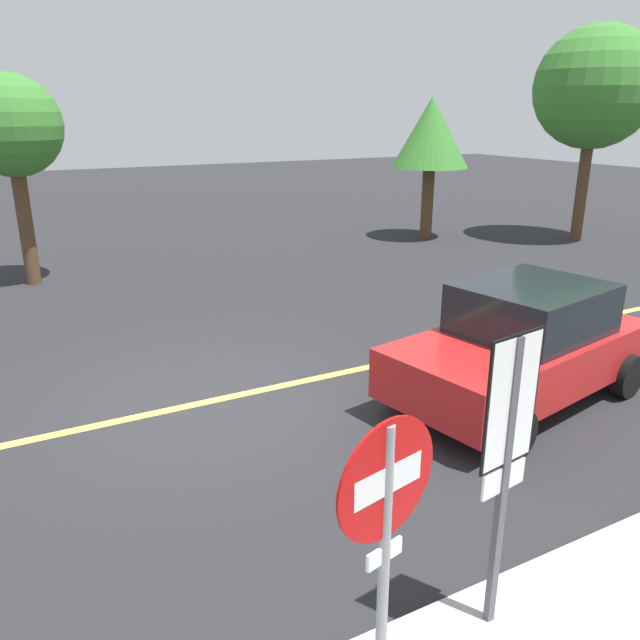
{
  "coord_description": "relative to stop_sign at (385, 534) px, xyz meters",
  "views": [
    {
      "loc": [
        -2.36,
        -7.79,
        3.91
      ],
      "look_at": [
        1.65,
        -0.22,
        1.03
      ],
      "focal_mm": 34.94,
      "sensor_mm": 36.0,
      "label": 1
    }
  ],
  "objects": [
    {
      "name": "ground_plane",
      "position": [
        0.62,
        5.31,
        -1.6
      ],
      "size": [
        80.0,
        80.0,
        0.0
      ],
      "primitive_type": "plane",
      "color": "#262628"
    },
    {
      "name": "lane_marking_centre",
      "position": [
        3.62,
        5.31,
        -1.59
      ],
      "size": [
        28.0,
        0.16,
        0.01
      ],
      "primitive_type": "cube",
      "color": "#E0D14C"
    },
    {
      "name": "stop_sign",
      "position": [
        0.0,
        0.0,
        0.0
      ],
      "size": [
        0.75,
        0.19,
        2.34
      ],
      "color": "gray",
      "rests_on": "ground_plane"
    },
    {
      "name": "speed_limit_sign",
      "position": [
        1.23,
        0.31,
        0.17
      ],
      "size": [
        0.54,
        0.09,
        2.52
      ],
      "color": "#4C4C51",
      "rests_on": "ground_plane"
    },
    {
      "name": "car_red_crossing",
      "position": [
        4.53,
        3.34,
        -0.76
      ],
      "size": [
        4.26,
        2.64,
        1.68
      ],
      "color": "red",
      "rests_on": "ground_plane"
    },
    {
      "name": "tree_left_verge",
      "position": [
        -1.04,
        13.42,
        1.95
      ],
      "size": [
        2.24,
        2.24,
        4.73
      ],
      "color": "#513823",
      "rests_on": "ground_plane"
    },
    {
      "name": "tree_centre_verge",
      "position": [
        14.72,
        11.09,
        2.95
      ],
      "size": [
        3.58,
        3.58,
        6.36
      ],
      "color": "#513823",
      "rests_on": "ground_plane"
    },
    {
      "name": "tree_right_verge",
      "position": [
        10.65,
        13.58,
        1.64
      ],
      "size": [
        2.38,
        2.38,
        4.35
      ],
      "color": "#513823",
      "rests_on": "ground_plane"
    }
  ]
}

